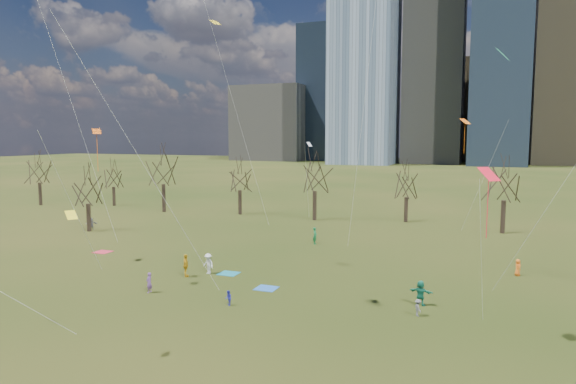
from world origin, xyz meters
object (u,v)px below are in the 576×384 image
(person_4, at_px, (186,266))
(blanket_navy, at_px, (266,288))
(blanket_teal, at_px, (229,273))
(blanket_crimson, at_px, (103,252))

(person_4, bearing_deg, blanket_navy, -129.12)
(blanket_teal, relative_size, blanket_crimson, 1.00)
(blanket_crimson, bearing_deg, blanket_navy, -14.87)
(blanket_teal, height_order, blanket_navy, same)
(blanket_teal, bearing_deg, blanket_navy, -30.38)
(blanket_teal, height_order, blanket_crimson, same)
(blanket_crimson, bearing_deg, blanket_teal, -9.63)
(blanket_crimson, bearing_deg, person_4, -20.46)
(blanket_navy, height_order, person_4, person_4)
(blanket_teal, xyz_separation_m, person_4, (-2.85, -2.11, 0.92))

